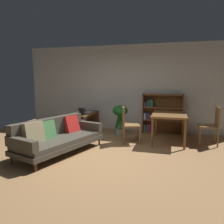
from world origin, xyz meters
name	(u,v)px	position (x,y,z in m)	size (l,w,h in m)	color
ground_plane	(100,157)	(0.00, 0.00, 0.00)	(8.16, 8.16, 0.00)	#A87A4C
back_wall_panel	(127,88)	(0.00, 2.70, 1.35)	(6.80, 0.10, 2.70)	silver
fabric_couch	(56,136)	(-1.03, 0.00, 0.38)	(1.41, 2.23, 0.78)	#56351E
media_console	(85,124)	(-1.09, 1.82, 0.30)	(0.42, 1.29, 0.62)	brown
open_laptop	(86,111)	(-1.17, 2.04, 0.65)	(0.47, 0.39, 0.10)	silver
desk_speaker	(82,111)	(-1.04, 1.47, 0.73)	(0.16, 0.16, 0.21)	black
potted_floor_plant	(120,116)	(-0.03, 1.87, 0.58)	(0.44, 0.44, 0.89)	#9E9389
dining_table	(169,117)	(1.36, 1.55, 0.67)	(0.85, 1.20, 0.75)	brown
dining_chair_near	(212,124)	(2.38, 1.59, 0.54)	(0.47, 0.46, 0.96)	olive
dining_chair_far	(128,123)	(0.34, 1.22, 0.52)	(0.55, 0.56, 0.93)	olive
bookshelf	(160,114)	(1.06, 2.54, 0.59)	(1.20, 0.28, 1.20)	brown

